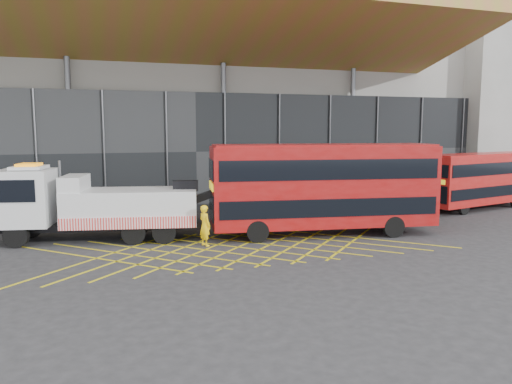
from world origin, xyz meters
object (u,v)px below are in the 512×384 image
object	(u,v)px
bus_towed	(323,185)
recovery_truck	(92,205)
bus_second	(481,178)
worker	(205,225)

from	to	relation	value
bus_towed	recovery_truck	bearing A→B (deg)	177.04
bus_second	worker	xyz separation A→B (m)	(-20.59, -4.70, -1.16)
recovery_truck	bus_towed	size ratio (longest dim) A/B	0.95
recovery_truck	bus_towed	xyz separation A→B (m)	(11.51, -2.40, 0.82)
bus_towed	bus_second	world-z (taller)	bus_towed
recovery_truck	bus_towed	distance (m)	11.79
bus_towed	worker	bearing A→B (deg)	-167.34
recovery_truck	bus_second	xyz separation A→B (m)	(25.66, 1.86, 0.31)
bus_towed	worker	distance (m)	6.67
bus_second	worker	world-z (taller)	bus_second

